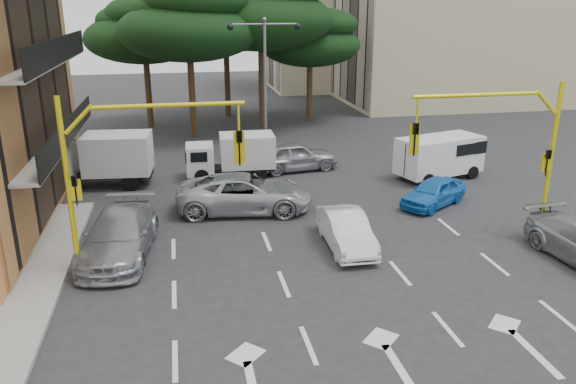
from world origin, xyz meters
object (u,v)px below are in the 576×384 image
(car_blue_compact, at_px, (434,192))
(van_white, at_px, (439,157))
(car_silver_cross_a, at_px, (245,193))
(car_white_hatch, at_px, (346,230))
(car_silver_wagon, at_px, (119,235))
(street_lamp_center, at_px, (265,63))
(box_truck_b, at_px, (231,156))
(signal_mast_left, at_px, (124,160))
(box_truck_a, at_px, (99,161))
(signal_mast_right, at_px, (510,141))
(car_silver_cross_b, at_px, (294,156))

(car_blue_compact, height_order, van_white, van_white)
(car_silver_cross_a, bearing_deg, car_white_hatch, -137.29)
(car_silver_wagon, height_order, van_white, van_white)
(street_lamp_center, distance_m, car_blue_compact, 12.58)
(box_truck_b, bearing_deg, signal_mast_left, 158.87)
(car_silver_cross_a, relative_size, box_truck_b, 1.27)
(car_white_hatch, height_order, box_truck_a, box_truck_a)
(street_lamp_center, xyz_separation_m, car_silver_wagon, (-7.35, -12.69, -4.63))
(car_silver_wagon, bearing_deg, signal_mast_right, 1.36)
(van_white, relative_size, box_truck_a, 0.83)
(car_blue_compact, relative_size, car_silver_wagon, 0.67)
(signal_mast_left, bearing_deg, car_white_hatch, 3.26)
(car_blue_compact, bearing_deg, box_truck_b, -159.24)
(car_blue_compact, bearing_deg, van_white, 118.32)
(signal_mast_left, relative_size, car_silver_wagon, 1.10)
(car_silver_cross_b, bearing_deg, car_silver_wagon, 129.98)
(signal_mast_left, height_order, box_truck_b, signal_mast_left)
(signal_mast_right, distance_m, box_truck_a, 18.84)
(signal_mast_left, distance_m, box_truck_b, 11.37)
(signal_mast_left, bearing_deg, box_truck_a, 102.42)
(signal_mast_left, distance_m, car_silver_wagon, 3.40)
(car_white_hatch, bearing_deg, car_silver_cross_a, 126.23)
(car_blue_compact, relative_size, car_silver_cross_a, 0.63)
(car_silver_cross_a, bearing_deg, car_silver_cross_b, -22.71)
(van_white, height_order, box_truck_b, box_truck_b)
(box_truck_a, bearing_deg, van_white, -91.66)
(box_truck_a, bearing_deg, car_silver_cross_b, -80.13)
(car_silver_wagon, relative_size, box_truck_a, 1.03)
(car_white_hatch, bearing_deg, car_silver_cross_b, 90.21)
(signal_mast_right, bearing_deg, signal_mast_left, 180.00)
(signal_mast_left, relative_size, car_white_hatch, 1.48)
(signal_mast_right, xyz_separation_m, car_white_hatch, (-5.98, 0.43, -3.22))
(street_lamp_center, bearing_deg, van_white, -37.00)
(car_white_hatch, relative_size, car_blue_compact, 1.10)
(box_truck_a, relative_size, box_truck_b, 1.15)
(car_silver_wagon, xyz_separation_m, box_truck_a, (-1.64, 8.62, 0.51))
(car_silver_wagon, distance_m, box_truck_a, 8.79)
(box_truck_b, bearing_deg, car_silver_wagon, 153.02)
(car_silver_cross_b, bearing_deg, box_truck_a, 86.21)
(street_lamp_center, distance_m, box_truck_a, 10.70)
(car_white_hatch, xyz_separation_m, car_silver_cross_b, (0.18, 10.34, 0.14))
(box_truck_a, bearing_deg, signal_mast_right, -117.09)
(car_white_hatch, bearing_deg, van_white, 47.11)
(car_silver_cross_a, bearing_deg, car_silver_wagon, 134.28)
(car_blue_compact, distance_m, box_truck_b, 10.41)
(box_truck_a, bearing_deg, car_silver_wagon, -164.14)
(car_white_hatch, bearing_deg, car_blue_compact, 36.13)
(van_white, bearing_deg, car_silver_cross_a, -90.31)
(street_lamp_center, height_order, car_blue_compact, street_lamp_center)
(car_silver_wagon, distance_m, car_silver_cross_b, 12.62)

